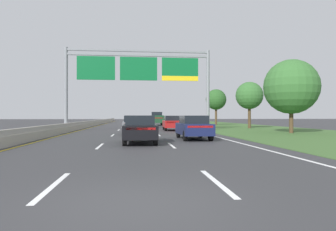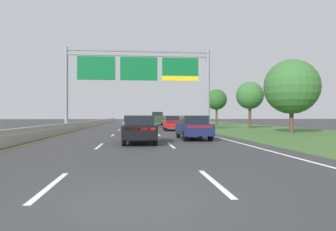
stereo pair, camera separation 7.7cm
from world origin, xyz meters
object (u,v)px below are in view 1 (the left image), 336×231
at_px(overhead_sign_gantry, 139,72).
at_px(roadside_tree_near, 291,87).
at_px(car_red_right_lane_sedan, 172,123).
at_px(car_grey_centre_lane_sedan, 134,125).
at_px(car_black_centre_lane_sedan, 140,129).
at_px(pickup_truck_darkgreen, 157,119).
at_px(car_navy_right_lane_sedan, 193,127).
at_px(roadside_tree_mid, 249,96).
at_px(roadside_tree_far, 216,100).

distance_m(overhead_sign_gantry, roadside_tree_near, 14.88).
bearing_deg(car_red_right_lane_sedan, car_grey_centre_lane_sedan, 151.16).
bearing_deg(car_black_centre_lane_sedan, pickup_truck_darkgreen, -5.69).
xyz_separation_m(car_black_centre_lane_sedan, car_red_right_lane_sedan, (3.67, 15.17, 0.00)).
distance_m(car_grey_centre_lane_sedan, car_navy_right_lane_sedan, 6.92).
height_order(pickup_truck_darkgreen, car_red_right_lane_sedan, pickup_truck_darkgreen).
xyz_separation_m(car_grey_centre_lane_sedan, car_red_right_lane_sedan, (4.06, 6.94, 0.00)).
bearing_deg(overhead_sign_gantry, car_red_right_lane_sedan, 9.86).
xyz_separation_m(car_red_right_lane_sedan, roadside_tree_near, (9.96, -6.49, 3.33)).
bearing_deg(car_navy_right_lane_sedan, car_red_right_lane_sedan, -0.58).
relative_size(pickup_truck_darkgreen, roadside_tree_mid, 0.94).
distance_m(car_black_centre_lane_sedan, roadside_tree_near, 16.50).
bearing_deg(car_red_right_lane_sedan, car_black_centre_lane_sedan, 167.92).
relative_size(pickup_truck_darkgreen, car_navy_right_lane_sedan, 1.24).
bearing_deg(pickup_truck_darkgreen, overhead_sign_gantry, 171.59).
bearing_deg(roadside_tree_far, car_red_right_lane_sedan, -118.21).
bearing_deg(car_grey_centre_lane_sedan, pickup_truck_darkgreen, -9.97).
bearing_deg(roadside_tree_mid, car_black_centre_lane_sedan, -125.49).
bearing_deg(car_grey_centre_lane_sedan, car_red_right_lane_sedan, -31.92).
bearing_deg(roadside_tree_mid, car_grey_centre_lane_sedan, -141.84).
relative_size(car_black_centre_lane_sedan, roadside_tree_mid, 0.76).
bearing_deg(car_grey_centre_lane_sedan, roadside_tree_far, -30.38).
distance_m(overhead_sign_gantry, car_red_right_lane_sedan, 6.39).
relative_size(car_red_right_lane_sedan, roadside_tree_far, 0.74).
bearing_deg(roadside_tree_near, car_grey_centre_lane_sedan, -178.17).
relative_size(roadside_tree_mid, roadside_tree_far, 0.96).
bearing_deg(car_navy_right_lane_sedan, car_grey_centre_lane_sedan, 34.91).
bearing_deg(car_red_right_lane_sedan, car_navy_right_lane_sedan, -178.86).
height_order(car_red_right_lane_sedan, roadside_tree_mid, roadside_tree_mid).
bearing_deg(car_black_centre_lane_sedan, car_grey_centre_lane_sedan, 2.72).
height_order(pickup_truck_darkgreen, roadside_tree_mid, roadside_tree_mid).
distance_m(overhead_sign_gantry, pickup_truck_darkgreen, 19.57).
bearing_deg(roadside_tree_mid, car_navy_right_lane_sedan, -121.35).
height_order(car_black_centre_lane_sedan, roadside_tree_far, roadside_tree_far).
height_order(roadside_tree_mid, roadside_tree_far, roadside_tree_far).
xyz_separation_m(pickup_truck_darkgreen, car_red_right_lane_sedan, (0.37, -18.03, -0.26)).
bearing_deg(overhead_sign_gantry, pickup_truck_darkgreen, 80.25).
distance_m(pickup_truck_darkgreen, roadside_tree_far, 10.43).
relative_size(overhead_sign_gantry, car_navy_right_lane_sedan, 3.42).
height_order(overhead_sign_gantry, roadside_tree_near, overhead_sign_gantry).
bearing_deg(car_grey_centre_lane_sedan, overhead_sign_gantry, -5.97).
bearing_deg(pickup_truck_darkgreen, car_grey_centre_lane_sedan, 172.93).
relative_size(roadside_tree_near, roadside_tree_mid, 1.14).
bearing_deg(car_black_centre_lane_sedan, roadside_tree_near, -57.54).
height_order(car_black_centre_lane_sedan, car_navy_right_lane_sedan, same).
bearing_deg(car_navy_right_lane_sedan, car_black_centre_lane_sedan, 125.45).
distance_m(overhead_sign_gantry, car_black_centre_lane_sedan, 15.47).
relative_size(car_black_centre_lane_sedan, car_red_right_lane_sedan, 0.99).
bearing_deg(pickup_truck_darkgreen, roadside_tree_near, -155.80).
bearing_deg(roadside_tree_far, car_black_centre_lane_sedan, -111.85).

